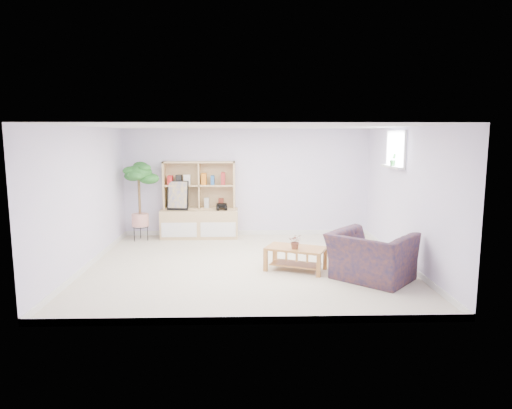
{
  "coord_description": "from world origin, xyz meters",
  "views": [
    {
      "loc": [
        -0.07,
        -7.71,
        2.26
      ],
      "look_at": [
        0.15,
        0.36,
        1.02
      ],
      "focal_mm": 32.0,
      "sensor_mm": 36.0,
      "label": 1
    }
  ],
  "objects_px": {
    "coffee_table": "(296,259)",
    "floor_tree": "(140,202)",
    "armchair": "(371,253)",
    "storage_unit": "(199,200)"
  },
  "relations": [
    {
      "from": "coffee_table",
      "to": "floor_tree",
      "type": "distance_m",
      "value": 3.92
    },
    {
      "from": "storage_unit",
      "to": "armchair",
      "type": "bearing_deg",
      "value": -46.07
    },
    {
      "from": "coffee_table",
      "to": "armchair",
      "type": "relative_size",
      "value": 0.83
    },
    {
      "from": "floor_tree",
      "to": "armchair",
      "type": "bearing_deg",
      "value": -34.04
    },
    {
      "from": "storage_unit",
      "to": "floor_tree",
      "type": "relative_size",
      "value": 0.99
    },
    {
      "from": "storage_unit",
      "to": "armchair",
      "type": "height_order",
      "value": "storage_unit"
    },
    {
      "from": "storage_unit",
      "to": "armchair",
      "type": "distance_m",
      "value": 4.3
    },
    {
      "from": "coffee_table",
      "to": "armchair",
      "type": "bearing_deg",
      "value": -2.82
    },
    {
      "from": "storage_unit",
      "to": "coffee_table",
      "type": "distance_m",
      "value": 3.2
    },
    {
      "from": "floor_tree",
      "to": "armchair",
      "type": "relative_size",
      "value": 1.45
    }
  ]
}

